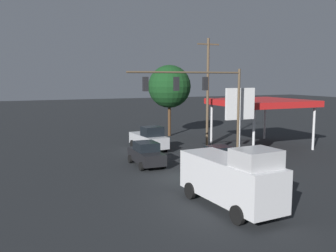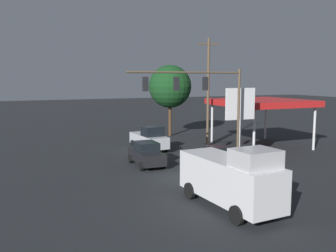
{
  "view_description": "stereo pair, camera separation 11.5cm",
  "coord_description": "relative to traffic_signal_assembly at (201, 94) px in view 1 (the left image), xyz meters",
  "views": [
    {
      "loc": [
        11.08,
        23.14,
        7.05
      ],
      "look_at": [
        0.0,
        -2.0,
        3.49
      ],
      "focal_mm": 40.0,
      "sensor_mm": 36.0,
      "label": 1
    },
    {
      "loc": [
        10.97,
        23.18,
        7.05
      ],
      "look_at": [
        0.0,
        -2.0,
        3.49
      ],
      "focal_mm": 40.0,
      "sensor_mm": 36.0,
      "label": 2
    }
  ],
  "objects": [
    {
      "name": "gas_station_canopy",
      "position": [
        -10.55,
        -6.57,
        -1.33
      ],
      "size": [
        8.32,
        8.72,
        4.84
      ],
      "color": "red",
      "rests_on": "ground"
    },
    {
      "name": "utility_pole",
      "position": [
        -5.39,
        -8.44,
        -0.06
      ],
      "size": [
        2.4,
        0.26,
        10.93
      ],
      "color": "brown",
      "rests_on": "ground"
    },
    {
      "name": "street_tree",
      "position": [
        -4.84,
        -16.68,
        0.17
      ],
      "size": [
        5.13,
        5.13,
        8.56
      ],
      "color": "#4C331E",
      "rests_on": "ground"
    },
    {
      "name": "ground_plane",
      "position": [
        2.41,
        1.38,
        -5.81
      ],
      "size": [
        200.0,
        200.0,
        0.0
      ],
      "primitive_type": "plane",
      "color": "black"
    },
    {
      "name": "traffic_signal_assembly",
      "position": [
        0.0,
        0.0,
        0.0
      ],
      "size": [
        9.21,
        0.43,
        7.72
      ],
      "color": "brown",
      "rests_on": "ground"
    },
    {
      "name": "pickup_parked",
      "position": [
        0.65,
        -9.21,
        -4.7
      ],
      "size": [
        2.52,
        5.32,
        2.4
      ],
      "rotation": [
        0.0,
        0.0,
        1.64
      ],
      "color": "silver",
      "rests_on": "ground"
    },
    {
      "name": "price_sign",
      "position": [
        -4.1,
        -0.89,
        -1.19
      ],
      "size": [
        2.68,
        0.27,
        6.22
      ],
      "color": "silver",
      "rests_on": "ground"
    },
    {
      "name": "hatchback_crossing",
      "position": [
        -0.83,
        0.93,
        -4.86
      ],
      "size": [
        3.84,
        2.03,
        1.97
      ],
      "rotation": [
        0.0,
        0.0,
        -0.02
      ],
      "color": "#0C592D",
      "rests_on": "ground"
    },
    {
      "name": "sedan_far",
      "position": [
        3.19,
        -3.19,
        -4.86
      ],
      "size": [
        2.12,
        4.43,
        1.93
      ],
      "rotation": [
        0.0,
        0.0,
        1.55
      ],
      "color": "black",
      "rests_on": "ground"
    },
    {
      "name": "delivery_truck",
      "position": [
        2.45,
        7.96,
        -4.12
      ],
      "size": [
        2.91,
        6.94,
        3.58
      ],
      "rotation": [
        0.0,
        0.0,
        1.64
      ],
      "color": "silver",
      "rests_on": "ground"
    }
  ]
}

